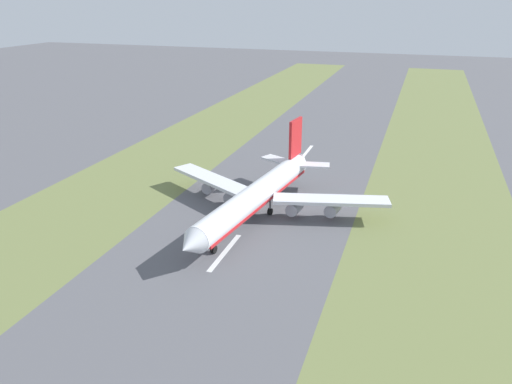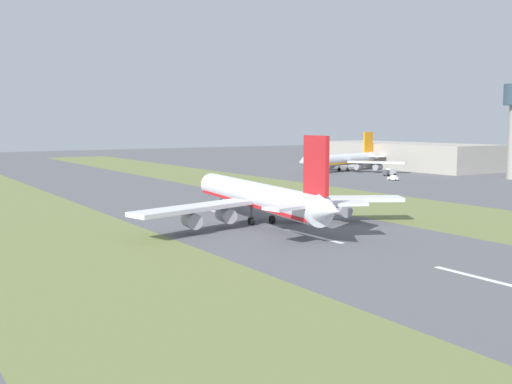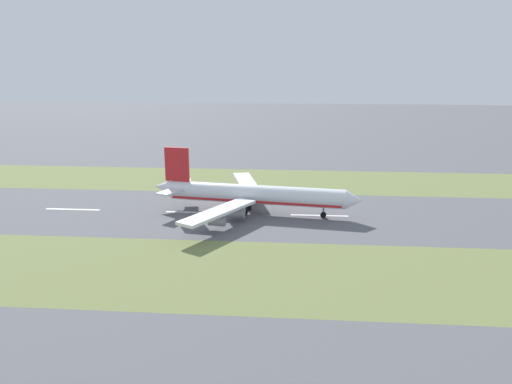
# 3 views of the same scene
# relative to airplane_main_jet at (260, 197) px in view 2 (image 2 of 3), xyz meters

# --- Properties ---
(ground_plane) EXTENTS (800.00, 800.00, 0.00)m
(ground_plane) POSITION_rel_airplane_main_jet_xyz_m (0.88, -3.77, -6.02)
(ground_plane) COLOR #56565B
(grass_median_west) EXTENTS (40.00, 600.00, 0.01)m
(grass_median_west) POSITION_rel_airplane_main_jet_xyz_m (-44.12, -3.77, -6.02)
(grass_median_west) COLOR olive
(grass_median_west) RESTS_ON ground
(grass_median_east) EXTENTS (40.00, 600.00, 0.01)m
(grass_median_east) POSITION_rel_airplane_main_jet_xyz_m (45.88, -3.77, -6.02)
(grass_median_east) COLOR olive
(grass_median_east) RESTS_ON ground
(centreline_dash_near) EXTENTS (1.20, 18.00, 0.01)m
(centreline_dash_near) POSITION_rel_airplane_main_jet_xyz_m (0.88, -58.11, -6.01)
(centreline_dash_near) COLOR silver
(centreline_dash_near) RESTS_ON ground
(centreline_dash_mid) EXTENTS (1.20, 18.00, 0.01)m
(centreline_dash_mid) POSITION_rel_airplane_main_jet_xyz_m (0.88, -18.11, -6.01)
(centreline_dash_mid) COLOR silver
(centreline_dash_mid) RESTS_ON ground
(centreline_dash_far) EXTENTS (1.20, 18.00, 0.01)m
(centreline_dash_far) POSITION_rel_airplane_main_jet_xyz_m (0.88, 21.89, -6.01)
(centreline_dash_far) COLOR silver
(centreline_dash_far) RESTS_ON ground
(airplane_main_jet) EXTENTS (63.56, 67.13, 20.20)m
(airplane_main_jet) POSITION_rel_airplane_main_jet_xyz_m (0.00, 0.00, 0.00)
(airplane_main_jet) COLOR silver
(airplane_main_jet) RESTS_ON ground
(terminal_building) EXTENTS (36.00, 98.74, 12.62)m
(terminal_building) POSITION_rel_airplane_main_jet_xyz_m (157.61, 106.90, 0.29)
(terminal_building) COLOR #A39E93
(terminal_building) RESTS_ON ground
(airplane_parked_apron) EXTENTS (60.30, 56.63, 18.32)m
(airplane_parked_apron) POSITION_rel_airplane_main_jet_xyz_m (114.29, 102.93, -0.56)
(airplane_parked_apron) COLOR silver
(airplane_parked_apron) RESTS_ON ground
(service_truck) EXTENTS (6.05, 2.68, 3.10)m
(service_truck) POSITION_rel_airplane_main_jet_xyz_m (116.73, 74.56, -4.36)
(service_truck) COLOR #4C4C51
(service_truck) RESTS_ON ground
(apron_car) EXTENTS (3.04, 4.74, 2.03)m
(apron_car) POSITION_rel_airplane_main_jet_xyz_m (101.83, 57.75, -5.02)
(apron_car) COLOR white
(apron_car) RESTS_ON ground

